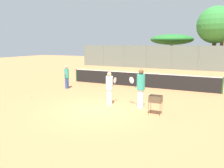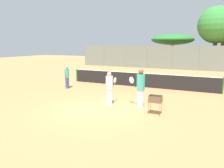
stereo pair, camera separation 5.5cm
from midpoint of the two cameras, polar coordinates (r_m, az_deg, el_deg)
The scene contains 14 objects.
ground_plane at distance 10.57m, azimuth -4.02°, elevation -6.78°, with size 80.00×80.00×0.00m, color #D37F4C.
tennis_net at distance 16.17m, azimuth 7.23°, elevation 1.21°, with size 11.15×0.10×1.07m.
back_fence at distance 28.17m, azimuth 15.45°, elevation 6.68°, with size 25.40×0.08×2.94m.
tree_0 at distance 33.00m, azimuth 27.28°, elevation 13.20°, with size 3.99×3.99×7.41m.
tree_2 at distance 32.52m, azimuth 15.58°, elevation 11.09°, with size 5.94×5.94×4.49m.
tree_5 at distance 29.51m, azimuth 25.72°, elevation 13.69°, with size 4.37×4.37×7.54m.
player_white_outfit at distance 11.25m, azimuth -0.54°, elevation -1.04°, with size 0.36×0.91×1.72m.
player_red_cap at distance 15.75m, azimuth -11.60°, elevation 1.87°, with size 0.49×0.82×1.61m.
player_yellow_shirt at distance 10.78m, azimuth 7.61°, elevation -1.10°, with size 0.94×0.44×1.92m.
ball_cart at distance 9.90m, azimuth 11.41°, elevation -4.26°, with size 0.56×0.41×0.87m.
tennis_ball_0 at distance 15.78m, azimuth 1.45°, elevation -0.87°, with size 0.07×0.07×0.07m, color #D1E54C.
tennis_ball_1 at distance 14.03m, azimuth -20.26°, elevation -2.96°, with size 0.07×0.07×0.07m, color #D1E54C.
tennis_ball_2 at distance 17.15m, azimuth -10.46°, elevation -0.14°, with size 0.07×0.07×0.07m, color #D1E54C.
tennis_ball_3 at distance 12.35m, azimuth 24.01°, elevation -4.98°, with size 0.07×0.07×0.07m, color #D1E54C.
Camera 2 is at (5.05, -8.75, 3.12)m, focal length 35.00 mm.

